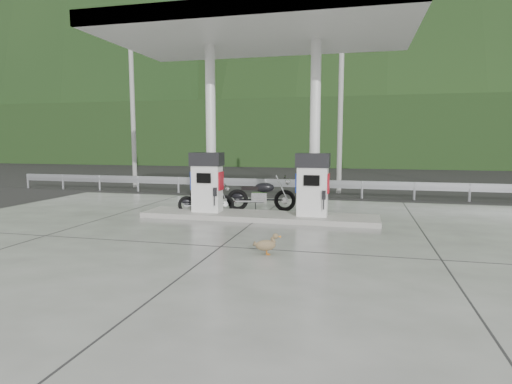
% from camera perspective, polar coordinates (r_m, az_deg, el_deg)
% --- Properties ---
extents(ground, '(160.00, 160.00, 0.00)m').
position_cam_1_polar(ground, '(10.38, -2.94, -6.09)').
color(ground, black).
rests_on(ground, ground).
extents(forecourt_apron, '(18.00, 14.00, 0.02)m').
position_cam_1_polar(forecourt_apron, '(10.38, -2.94, -6.03)').
color(forecourt_apron, slate).
rests_on(forecourt_apron, ground).
extents(pump_island, '(7.00, 1.40, 0.15)m').
position_cam_1_polar(pump_island, '(12.73, 0.30, -3.23)').
color(pump_island, gray).
rests_on(pump_island, forecourt_apron).
extents(gas_pump_left, '(0.95, 0.55, 1.80)m').
position_cam_1_polar(gas_pump_left, '(13.06, -6.55, 1.30)').
color(gas_pump_left, white).
rests_on(gas_pump_left, pump_island).
extents(gas_pump_right, '(0.95, 0.55, 1.80)m').
position_cam_1_polar(gas_pump_right, '(12.32, 7.56, 0.96)').
color(gas_pump_right, white).
rests_on(gas_pump_right, pump_island).
extents(canopy_column_left, '(0.30, 0.30, 5.00)m').
position_cam_1_polar(canopy_column_left, '(13.38, -6.04, 8.31)').
color(canopy_column_left, white).
rests_on(canopy_column_left, pump_island).
extents(canopy_column_right, '(0.30, 0.30, 5.00)m').
position_cam_1_polar(canopy_column_right, '(12.66, 7.87, 8.36)').
color(canopy_column_right, white).
rests_on(canopy_column_right, pump_island).
extents(canopy_roof, '(8.50, 5.00, 0.40)m').
position_cam_1_polar(canopy_roof, '(12.89, 0.31, 20.52)').
color(canopy_roof, white).
rests_on(canopy_roof, canopy_column_left).
extents(guardrail, '(26.00, 0.16, 1.42)m').
position_cam_1_polar(guardrail, '(18.00, 4.38, 1.69)').
color(guardrail, '#A2A6AA').
rests_on(guardrail, ground).
extents(road, '(60.00, 7.00, 0.01)m').
position_cam_1_polar(road, '(21.51, 5.89, 0.63)').
color(road, black).
rests_on(road, ground).
extents(utility_pole_a, '(0.22, 0.22, 8.00)m').
position_cam_1_polar(utility_pole_a, '(22.14, -16.13, 10.93)').
color(utility_pole_a, gray).
rests_on(utility_pole_a, ground).
extents(utility_pole_b, '(0.22, 0.22, 8.00)m').
position_cam_1_polar(utility_pole_b, '(19.28, 11.22, 11.72)').
color(utility_pole_b, gray).
rests_on(utility_pole_b, ground).
extents(tree_band, '(80.00, 6.00, 6.00)m').
position_cam_1_polar(tree_band, '(39.80, 9.65, 7.73)').
color(tree_band, black).
rests_on(tree_band, ground).
extents(forested_hills, '(100.00, 40.00, 140.00)m').
position_cam_1_polar(forested_hills, '(69.78, 11.40, 4.81)').
color(forested_hills, black).
rests_on(forested_hills, ground).
extents(motorcycle_left, '(2.21, 0.98, 1.01)m').
position_cam_1_polar(motorcycle_left, '(14.08, 0.68, -0.48)').
color(motorcycle_left, black).
rests_on(motorcycle_left, forecourt_apron).
extents(motorcycle_right, '(1.75, 1.12, 0.79)m').
position_cam_1_polar(motorcycle_right, '(13.80, -6.65, -1.13)').
color(motorcycle_right, black).
rests_on(motorcycle_right, forecourt_apron).
extents(duck, '(0.53, 0.33, 0.37)m').
position_cam_1_polar(duck, '(8.75, 1.30, -7.15)').
color(duck, brown).
rests_on(duck, forecourt_apron).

